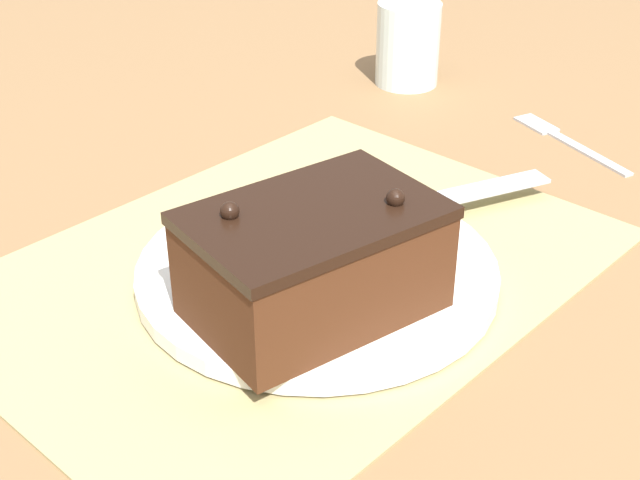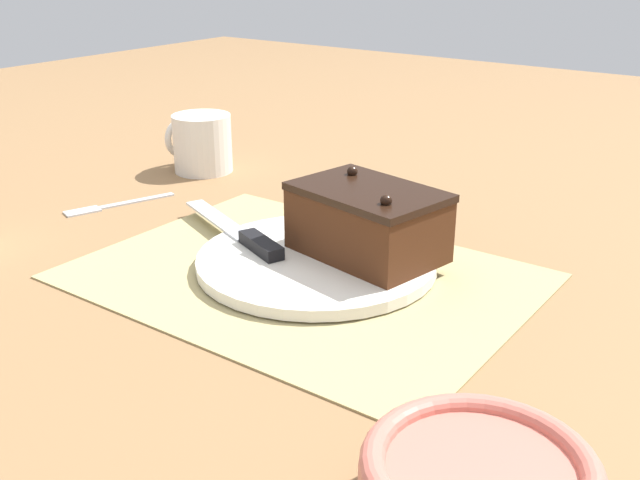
{
  "view_description": "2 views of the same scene",
  "coord_description": "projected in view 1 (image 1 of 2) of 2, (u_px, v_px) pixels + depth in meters",
  "views": [
    {
      "loc": [
        -0.39,
        -0.39,
        0.36
      ],
      "look_at": [
        -0.02,
        -0.05,
        0.05
      ],
      "focal_mm": 50.0,
      "sensor_mm": 36.0,
      "label": 1
    },
    {
      "loc": [
        -0.44,
        0.57,
        0.33
      ],
      "look_at": [
        -0.01,
        -0.01,
        0.04
      ],
      "focal_mm": 42.0,
      "sensor_mm": 36.0,
      "label": 2
    }
  ],
  "objects": [
    {
      "name": "ground_plane",
      "position": [
        292.0,
        270.0,
        0.66
      ],
      "size": [
        3.0,
        3.0,
        0.0
      ],
      "primitive_type": "plane",
      "color": "olive"
    },
    {
      "name": "placemat_woven",
      "position": [
        292.0,
        268.0,
        0.66
      ],
      "size": [
        0.46,
        0.34,
        0.0
      ],
      "primitive_type": "cube",
      "color": "tan",
      "rests_on": "ground_plane"
    },
    {
      "name": "cake_plate",
      "position": [
        313.0,
        274.0,
        0.63
      ],
      "size": [
        0.26,
        0.26,
        0.01
      ],
      "color": "white",
      "rests_on": "placemat_woven"
    },
    {
      "name": "chocolate_cake",
      "position": [
        314.0,
        260.0,
        0.57
      ],
      "size": [
        0.17,
        0.13,
        0.08
      ],
      "rotation": [
        0.0,
        0.0,
        -0.19
      ],
      "color": "#472614",
      "rests_on": "cake_plate"
    },
    {
      "name": "serving_knife",
      "position": [
        386.0,
        208.0,
        0.69
      ],
      "size": [
        0.21,
        0.1,
        0.01
      ],
      "rotation": [
        0.0,
        0.0,
        4.32
      ],
      "color": "black",
      "rests_on": "cake_plate"
    },
    {
      "name": "drinking_glass",
      "position": [
        408.0,
        44.0,
        0.96
      ],
      "size": [
        0.07,
        0.07,
        0.09
      ],
      "color": "silver",
      "rests_on": "ground_plane"
    },
    {
      "name": "dessert_fork",
      "position": [
        563.0,
        137.0,
        0.85
      ],
      "size": [
        0.07,
        0.15,
        0.01
      ],
      "rotation": [
        0.0,
        0.0,
        5.94
      ],
      "color": "#B7BABF",
      "rests_on": "ground_plane"
    }
  ]
}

